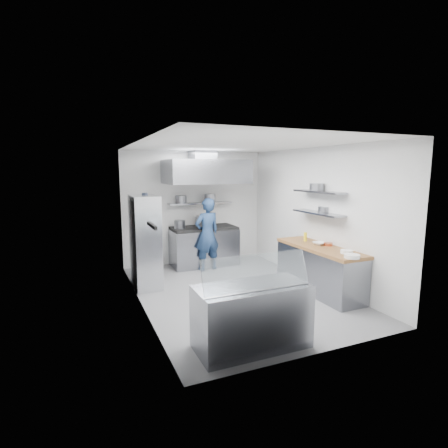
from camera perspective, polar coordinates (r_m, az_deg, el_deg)
name	(u,v)px	position (r m, az deg, el deg)	size (l,w,h in m)	color
floor	(236,292)	(6.91, 2.00, -11.02)	(5.00, 5.00, 0.00)	slate
ceiling	(237,145)	(6.51, 2.13, 12.84)	(5.00, 5.00, 0.00)	silver
wall_back	(195,208)	(8.87, -4.84, 2.69)	(3.60, 0.02, 2.80)	white
wall_front	(323,247)	(4.47, 15.87, -3.70)	(3.60, 0.02, 2.80)	white
wall_left	(140,227)	(6.03, -13.61, -0.43)	(5.00, 0.02, 2.80)	white
wall_right	(315,216)	(7.50, 14.60, 1.32)	(5.00, 0.02, 2.80)	white
gas_range	(204,247)	(8.69, -3.30, -3.78)	(1.60, 0.80, 0.90)	gray
cooktop	(204,228)	(8.59, -3.32, -0.66)	(1.57, 0.78, 0.06)	black
stock_pot_left	(180,224)	(8.39, -7.25, -0.04)	(0.26, 0.26, 0.20)	slate
stock_pot_mid	(202,221)	(8.69, -3.57, 0.45)	(0.34, 0.34, 0.24)	slate
over_range_shelf	(200,203)	(8.74, -3.89, 3.40)	(1.60, 0.30, 0.04)	gray
shelf_pot_a	(181,199)	(8.66, -7.02, 4.03)	(0.27, 0.27, 0.18)	slate
shelf_pot_b	(210,198)	(8.63, -2.30, 4.21)	(0.27, 0.27, 0.22)	slate
extractor_hood	(206,172)	(8.31, -2.99, 8.51)	(1.90, 1.15, 0.55)	gray
hood_duct	(202,156)	(8.53, -3.55, 11.07)	(0.55, 0.55, 0.24)	slate
red_firebox	(145,209)	(8.50, -12.74, 2.37)	(0.22, 0.10, 0.26)	#B00E19
chef	(207,234)	(8.17, -2.76, -1.71)	(0.62, 0.41, 1.70)	navy
wire_rack	(145,242)	(7.17, -12.75, -2.81)	(0.50, 0.90, 1.85)	silver
rack_bin_a	(145,247)	(7.21, -12.75, -3.75)	(0.15, 0.18, 0.17)	white
rack_bin_b	(141,221)	(7.45, -13.35, 0.53)	(0.14, 0.18, 0.16)	yellow
rack_jar	(145,197)	(7.19, -12.80, 4.27)	(0.12, 0.12, 0.18)	black
knife_strip	(152,226)	(5.14, -11.70, -0.25)	(0.04, 0.55, 0.05)	black
prep_counter_base	(319,271)	(7.04, 15.21, -7.34)	(0.62, 2.00, 0.84)	gray
prep_counter_top	(320,248)	(6.93, 15.36, -3.77)	(0.65, 2.04, 0.06)	olive
plate_stack_a	(352,256)	(6.18, 20.17, -4.96)	(0.25, 0.25, 0.06)	white
plate_stack_b	(347,252)	(6.48, 19.40, -4.29)	(0.21, 0.21, 0.06)	white
copper_pan	(328,244)	(7.02, 16.63, -3.16)	(0.17, 0.17, 0.06)	#C15B36
squeeze_bottle	(305,237)	(7.34, 13.14, -2.04)	(0.07, 0.07, 0.18)	yellow
mixing_bowl	(319,243)	(7.05, 15.24, -3.08)	(0.23, 0.23, 0.06)	white
wall_shelf_lower	(318,213)	(7.16, 15.08, 1.75)	(0.30, 1.30, 0.04)	gray
wall_shelf_upper	(319,192)	(7.12, 15.22, 5.11)	(0.30, 1.30, 0.04)	gray
shelf_pot_c	(324,209)	(7.23, 15.98, 2.34)	(0.23, 0.23, 0.10)	slate
shelf_pot_d	(317,187)	(7.22, 14.89, 5.88)	(0.28, 0.28, 0.14)	slate
display_case	(252,316)	(4.79, 4.54, -14.82)	(1.50, 0.70, 0.85)	gray
display_glass	(257,272)	(4.47, 5.36, -7.77)	(1.47, 0.02, 0.45)	silver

